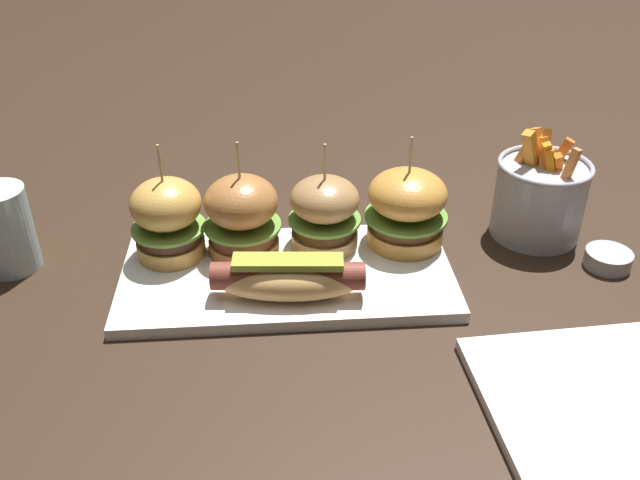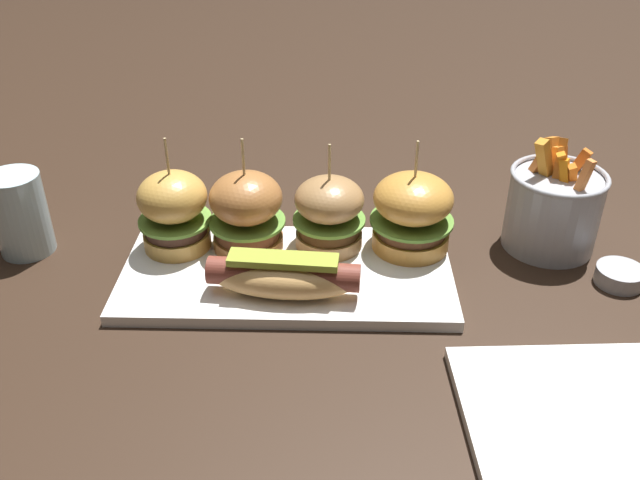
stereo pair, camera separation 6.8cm
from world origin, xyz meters
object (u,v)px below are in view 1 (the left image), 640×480
object	(u,v)px
slider_far_left	(167,218)
fries_bucket	(540,197)
slider_center_right	(325,212)
sauce_ramekin	(607,258)
water_glass	(5,230)
slider_far_right	(407,207)
side_plate	(598,406)
hot_dog	(285,279)
slider_center_left	(242,215)
platter_main	(287,275)

from	to	relation	value
slider_far_left	fries_bucket	bearing A→B (deg)	4.48
slider_center_right	sauce_ramekin	distance (m)	0.35
slider_far_left	water_glass	size ratio (longest dim) A/B	1.37
slider_far_right	slider_far_left	bearing A→B (deg)	-178.86
fries_bucket	side_plate	distance (m)	0.32
hot_dog	slider_center_left	world-z (taller)	slider_center_left
platter_main	hot_dog	xyz separation A→B (m)	(-0.00, -0.05, 0.03)
platter_main	slider_center_right	world-z (taller)	slider_center_right
slider_center_left	sauce_ramekin	bearing A→B (deg)	-5.81
slider_far_left	slider_center_left	xyz separation A→B (m)	(0.09, 0.00, 0.00)
slider_far_right	sauce_ramekin	world-z (taller)	slider_far_right
slider_center_right	hot_dog	bearing A→B (deg)	-116.55
platter_main	hot_dog	size ratio (longest dim) A/B	2.28
hot_dog	platter_main	bearing A→B (deg)	85.93
slider_far_left	fries_bucket	distance (m)	0.47
slider_center_right	side_plate	bearing A→B (deg)	-51.12
platter_main	slider_center_right	size ratio (longest dim) A/B	2.86
hot_dog	slider_center_right	distance (m)	0.12
slider_center_right	water_glass	xyz separation A→B (m)	(-0.38, 0.00, -0.01)
slider_far_left	sauce_ramekin	bearing A→B (deg)	-4.82
sauce_ramekin	side_plate	world-z (taller)	sauce_ramekin
platter_main	slider_far_right	size ratio (longest dim) A/B	2.74
slider_far_right	slider_center_right	bearing A→B (deg)	179.48
slider_center_right	fries_bucket	world-z (taller)	slider_center_right
slider_center_left	hot_dog	bearing A→B (deg)	-64.38
slider_far_right	water_glass	world-z (taller)	slider_far_right
sauce_ramekin	side_plate	bearing A→B (deg)	-115.57
hot_dog	side_plate	size ratio (longest dim) A/B	0.82
slider_far_left	slider_far_right	distance (m)	0.29
slider_center_right	platter_main	bearing A→B (deg)	-132.26
sauce_ramekin	hot_dog	bearing A→B (deg)	-172.31
slider_center_left	side_plate	world-z (taller)	slider_center_left
slider_center_left	water_glass	xyz separation A→B (m)	(-0.28, 0.01, -0.01)
slider_center_right	fries_bucket	distance (m)	0.28
platter_main	fries_bucket	xyz separation A→B (m)	(0.33, 0.08, 0.05)
slider_center_right	slider_center_left	bearing A→B (deg)	-176.35
slider_center_right	water_glass	bearing A→B (deg)	179.88
slider_center_left	fries_bucket	bearing A→B (deg)	5.47
slider_far_left	platter_main	bearing A→B (deg)	-18.65
fries_bucket	hot_dog	bearing A→B (deg)	-157.90
platter_main	sauce_ramekin	distance (m)	0.39
slider_far_right	water_glass	size ratio (longest dim) A/B	1.35
slider_far_right	fries_bucket	xyz separation A→B (m)	(0.18, 0.03, -0.01)
sauce_ramekin	platter_main	bearing A→B (deg)	-179.67
slider_center_left	water_glass	distance (m)	0.28
platter_main	slider_far_left	bearing A→B (deg)	161.35
slider_center_right	slider_far_left	bearing A→B (deg)	-177.97
slider_far_right	side_plate	distance (m)	0.32
slider_far_left	side_plate	bearing A→B (deg)	-33.74
fries_bucket	water_glass	distance (m)	0.66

